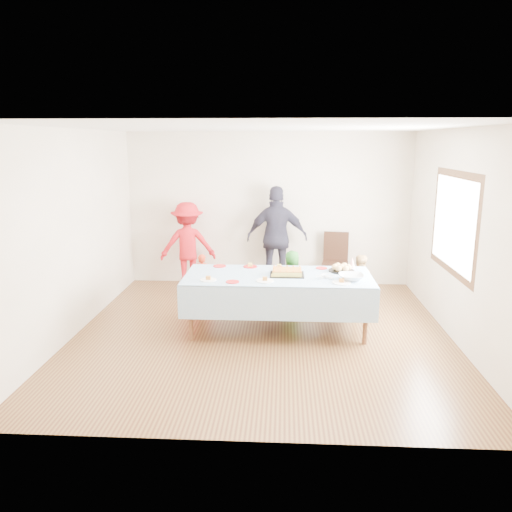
{
  "coord_description": "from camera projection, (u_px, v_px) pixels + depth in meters",
  "views": [
    {
      "loc": [
        0.28,
        -6.33,
        2.53
      ],
      "look_at": [
        -0.1,
        0.3,
        1.0
      ],
      "focal_mm": 35.0,
      "sensor_mm": 36.0,
      "label": 1
    }
  ],
  "objects": [
    {
      "name": "plate_white_mid",
      "position": [
        265.0,
        281.0,
        6.4
      ],
      "size": [
        0.23,
        0.23,
        0.01
      ],
      "primitive_type": "cylinder",
      "color": "white",
      "rests_on": "party_table"
    },
    {
      "name": "dining_chair",
      "position": [
        335.0,
        258.0,
        8.67
      ],
      "size": [
        0.49,
        0.49,
        1.0
      ],
      "rotation": [
        0.0,
        0.0,
        -0.16
      ],
      "color": "black",
      "rests_on": "ground"
    },
    {
      "name": "plate_red_near",
      "position": [
        232.0,
        282.0,
        6.35
      ],
      "size": [
        0.17,
        0.17,
        0.01
      ],
      "primitive_type": "cylinder",
      "color": "red",
      "rests_on": "party_table"
    },
    {
      "name": "punch_bowl",
      "position": [
        351.0,
        277.0,
        6.44
      ],
      "size": [
        0.33,
        0.33,
        0.08
      ],
      "primitive_type": "imported",
      "color": "silver",
      "rests_on": "party_table"
    },
    {
      "name": "fork_pile",
      "position": [
        325.0,
        276.0,
        6.53
      ],
      "size": [
        0.24,
        0.18,
        0.07
      ],
      "primitive_type": null,
      "color": "white",
      "rests_on": "party_table"
    },
    {
      "name": "plate_white_right",
      "position": [
        341.0,
        283.0,
        6.32
      ],
      "size": [
        0.24,
        0.24,
        0.01
      ],
      "primitive_type": "cylinder",
      "color": "white",
      "rests_on": "party_table"
    },
    {
      "name": "toddler_mid",
      "position": [
        292.0,
        278.0,
        7.8
      ],
      "size": [
        0.49,
        0.38,
        0.88
      ],
      "primitive_type": "imported",
      "rotation": [
        0.0,
        0.0,
        3.39
      ],
      "color": "#236521",
      "rests_on": "ground"
    },
    {
      "name": "plate_white_left",
      "position": [
        208.0,
        280.0,
        6.44
      ],
      "size": [
        0.21,
        0.21,
        0.01
      ],
      "primitive_type": "cylinder",
      "color": "white",
      "rests_on": "party_table"
    },
    {
      "name": "party_hat",
      "position": [
        352.0,
        262.0,
        7.06
      ],
      "size": [
        0.09,
        0.09,
        0.16
      ],
      "primitive_type": "cone",
      "color": "white",
      "rests_on": "party_table"
    },
    {
      "name": "rolls_tray",
      "position": [
        342.0,
        268.0,
        6.87
      ],
      "size": [
        0.35,
        0.35,
        0.11
      ],
      "color": "black",
      "rests_on": "party_table"
    },
    {
      "name": "room_walls",
      "position": [
        267.0,
        203.0,
        6.35
      ],
      "size": [
        5.04,
        5.04,
        2.72
      ],
      "color": "beige",
      "rests_on": "ground"
    },
    {
      "name": "toddler_right",
      "position": [
        359.0,
        284.0,
        7.44
      ],
      "size": [
        0.44,
        0.35,
        0.9
      ],
      "primitive_type": "imported",
      "rotation": [
        0.0,
        0.0,
        3.13
      ],
      "color": "tan",
      "rests_on": "ground"
    },
    {
      "name": "plate_red_far_d",
      "position": [
        322.0,
        268.0,
        7.04
      ],
      "size": [
        0.16,
        0.16,
        0.01
      ],
      "primitive_type": "cylinder",
      "color": "red",
      "rests_on": "party_table"
    },
    {
      "name": "party_table",
      "position": [
        278.0,
        279.0,
        6.7
      ],
      "size": [
        2.5,
        1.1,
        0.78
      ],
      "color": "brown",
      "rests_on": "ground"
    },
    {
      "name": "toddler_left",
      "position": [
        202.0,
        276.0,
        8.15
      ],
      "size": [
        0.3,
        0.22,
        0.75
      ],
      "primitive_type": "imported",
      "rotation": [
        0.0,
        0.0,
        2.98
      ],
      "color": "red",
      "rests_on": "ground"
    },
    {
      "name": "adult_left",
      "position": [
        188.0,
        245.0,
        8.79
      ],
      "size": [
        1.05,
        0.71,
        1.5
      ],
      "primitive_type": "imported",
      "rotation": [
        0.0,
        0.0,
        3.31
      ],
      "color": "red",
      "rests_on": "ground"
    },
    {
      "name": "adult_right",
      "position": [
        277.0,
        238.0,
        8.67
      ],
      "size": [
        1.05,
        0.45,
        1.79
      ],
      "primitive_type": "imported",
      "rotation": [
        0.0,
        0.0,
        3.13
      ],
      "color": "#2F2D3E",
      "rests_on": "ground"
    },
    {
      "name": "plate_red_far_c",
      "position": [
        279.0,
        268.0,
        7.05
      ],
      "size": [
        0.17,
        0.17,
        0.01
      ],
      "primitive_type": "cylinder",
      "color": "red",
      "rests_on": "party_table"
    },
    {
      "name": "ground",
      "position": [
        262.0,
        333.0,
        6.74
      ],
      "size": [
        5.0,
        5.0,
        0.0
      ],
      "primitive_type": "plane",
      "color": "#4C2715",
      "rests_on": "ground"
    },
    {
      "name": "birthday_cake",
      "position": [
        287.0,
        272.0,
        6.69
      ],
      "size": [
        0.45,
        0.35,
        0.08
      ],
      "color": "black",
      "rests_on": "party_table"
    },
    {
      "name": "plate_red_far_b",
      "position": [
        250.0,
        267.0,
        7.12
      ],
      "size": [
        0.2,
        0.2,
        0.01
      ],
      "primitive_type": "cylinder",
      "color": "red",
      "rests_on": "party_table"
    },
    {
      "name": "plate_red_far_a",
      "position": [
        220.0,
        266.0,
        7.16
      ],
      "size": [
        0.18,
        0.18,
        0.01
      ],
      "primitive_type": "cylinder",
      "color": "red",
      "rests_on": "party_table"
    }
  ]
}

